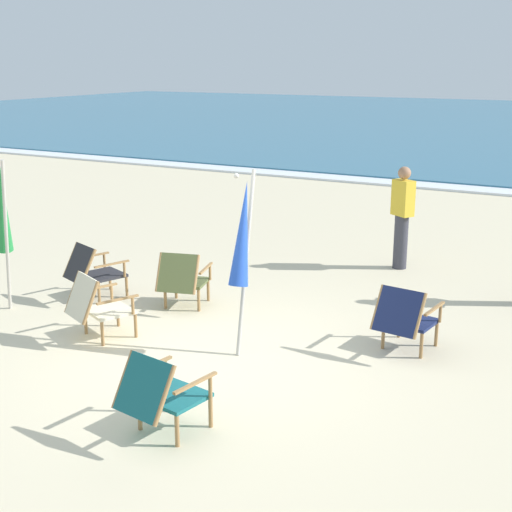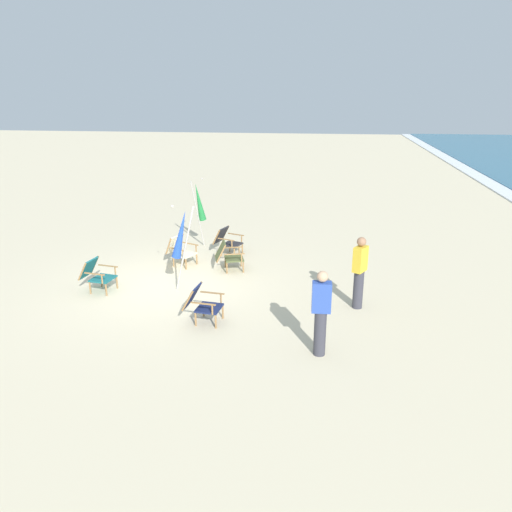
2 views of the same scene
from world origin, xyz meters
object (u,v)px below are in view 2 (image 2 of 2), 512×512
at_px(beach_chair_front_right, 180,250).
at_px(beach_chair_mid_center, 227,240).
at_px(umbrella_furled_green, 199,203).
at_px(beach_chair_front_left, 96,274).
at_px(beach_chair_far_center, 201,303).
at_px(umbrella_furled_blue, 181,235).
at_px(beach_chair_back_left, 228,255).
at_px(person_near_chairs, 359,272).
at_px(person_by_waterline, 321,313).

xyz_separation_m(beach_chair_front_right, beach_chair_mid_center, (-1.02, 1.11, -0.00)).
height_order(beach_chair_front_right, umbrella_furled_green, umbrella_furled_green).
bearing_deg(beach_chair_front_left, umbrella_furled_green, 154.96).
bearing_deg(beach_chair_far_center, umbrella_furled_blue, -153.49).
distance_m(beach_chair_back_left, person_near_chairs, 3.81).
bearing_deg(beach_chair_far_center, beach_chair_front_right, -158.20).
xyz_separation_m(beach_chair_far_center, beach_chair_front_right, (-3.33, -1.33, 0.00)).
bearing_deg(person_by_waterline, beach_chair_far_center, -113.74).
bearing_deg(beach_chair_front_left, beach_chair_far_center, 64.95).
bearing_deg(umbrella_furled_green, beach_chair_back_left, 31.52).
relative_size(beach_chair_back_left, umbrella_furled_green, 0.41).
xyz_separation_m(umbrella_furled_blue, person_by_waterline, (2.71, 3.25, -0.52)).
bearing_deg(person_near_chairs, umbrella_furled_blue, -98.01).
xyz_separation_m(person_near_chairs, person_by_waterline, (2.13, -0.84, 0.00)).
relative_size(beach_chair_front_right, person_by_waterline, 0.54).
xyz_separation_m(beach_chair_back_left, beach_chair_front_right, (-0.30, -1.37, 0.00)).
height_order(beach_chair_front_right, beach_chair_front_left, beach_chair_front_right).
bearing_deg(beach_chair_mid_center, person_near_chairs, 46.72).
height_order(beach_chair_back_left, beach_chair_front_left, beach_chair_back_left).
bearing_deg(beach_chair_far_center, person_by_waterline, 66.26).
relative_size(beach_chair_front_left, umbrella_furled_green, 0.41).
xyz_separation_m(beach_chair_mid_center, umbrella_furled_blue, (2.71, -0.59, 0.93)).
distance_m(beach_chair_front_right, person_by_waterline, 5.80).
bearing_deg(person_by_waterline, beach_chair_front_left, -114.45).
relative_size(beach_chair_front_right, beach_chair_mid_center, 0.98).
bearing_deg(person_near_chairs, beach_chair_front_left, -92.49).
relative_size(beach_chair_back_left, beach_chair_front_left, 1.02).
bearing_deg(umbrella_furled_blue, beach_chair_front_left, -81.34).
distance_m(beach_chair_far_center, beach_chair_front_left, 3.14).
height_order(beach_chair_back_left, person_near_chairs, person_near_chairs).
bearing_deg(person_by_waterline, person_near_chairs, 158.48).
height_order(beach_chair_front_right, person_near_chairs, person_near_chairs).
distance_m(beach_chair_back_left, beach_chair_front_left, 3.35).
bearing_deg(person_near_chairs, umbrella_furled_green, -131.44).
height_order(beach_chair_front_left, umbrella_furled_blue, umbrella_furled_blue).
distance_m(beach_chair_front_left, umbrella_furled_blue, 2.25).
bearing_deg(beach_chair_front_left, beach_chair_mid_center, 139.07).
bearing_deg(umbrella_furled_green, person_by_waterline, 30.67).
bearing_deg(beach_chair_far_center, beach_chair_front_left, -115.05).
relative_size(beach_chair_mid_center, umbrella_furled_blue, 0.43).
bearing_deg(umbrella_furled_blue, umbrella_furled_green, -174.33).
bearing_deg(beach_chair_back_left, beach_chair_mid_center, -168.97).
bearing_deg(umbrella_furled_blue, beach_chair_mid_center, 167.65).
relative_size(umbrella_furled_green, umbrella_furled_blue, 1.00).
relative_size(beach_chair_far_center, person_near_chairs, 0.50).
height_order(umbrella_furled_green, umbrella_furled_blue, umbrella_furled_green).
relative_size(umbrella_furled_blue, person_near_chairs, 1.27).
relative_size(beach_chair_front_left, beach_chair_mid_center, 0.94).
bearing_deg(beach_chair_front_right, beach_chair_mid_center, 132.55).
relative_size(beach_chair_front_right, beach_chair_front_left, 1.05).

